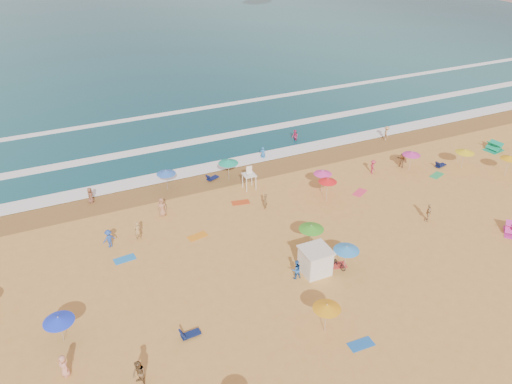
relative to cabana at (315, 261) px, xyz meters
name	(u,v)px	position (x,y,z in m)	size (l,w,h in m)	color
ground	(283,240)	(-0.34, 4.63, -1.00)	(220.00, 220.00, 0.00)	gold
ocean	(106,33)	(-0.34, 88.63, -1.00)	(220.00, 140.00, 0.18)	#0C4756
wet_sand	(228,176)	(-0.34, 17.13, -0.99)	(220.00, 220.00, 0.00)	olive
surf_foam	(200,143)	(-0.34, 25.95, -0.90)	(200.00, 18.70, 0.05)	white
cabana	(315,261)	(0.00, 0.00, 0.00)	(2.00, 2.00, 2.00)	white
cabana_roof	(316,250)	(0.00, 0.00, 1.06)	(2.20, 2.20, 0.12)	silver
bicycle	(338,263)	(1.90, -0.30, -0.57)	(0.57, 1.64, 0.86)	black
lifeguard_stand	(249,179)	(0.63, 13.88, 0.05)	(1.20, 1.20, 2.10)	white
beach_umbrellas	(310,207)	(2.58, 5.45, 1.09)	(66.02, 29.16, 0.78)	#14A681
loungers	(348,260)	(3.03, -0.07, -0.83)	(51.79, 26.73, 0.34)	#101B51
towels	(309,257)	(0.50, 1.75, -0.98)	(39.67, 21.02, 0.03)	red
popup_tents	(504,181)	(24.00, 3.75, -0.40)	(13.94, 15.25, 1.20)	#D52FA0
beachgoers	(272,202)	(0.92, 9.42, -0.19)	(39.80, 27.71, 2.15)	#2872BC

